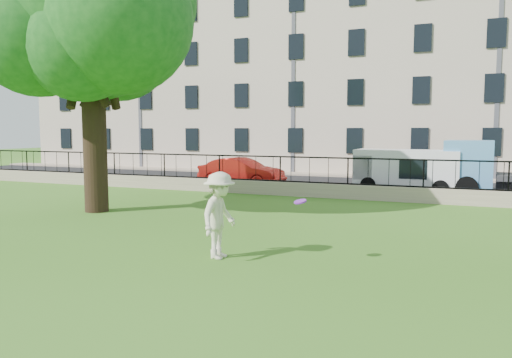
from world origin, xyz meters
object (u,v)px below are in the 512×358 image
at_px(red_sedan, 242,172).
at_px(tree, 89,12).
at_px(white_van, 407,171).
at_px(man, 220,215).
at_px(frisbee, 300,202).

bearing_deg(red_sedan, tree, 173.88).
bearing_deg(red_sedan, white_van, -78.81).
bearing_deg(man, white_van, -9.31).
distance_m(man, red_sedan, 14.25).
xyz_separation_m(frisbee, red_sedan, (-7.27, 12.93, -0.63)).
height_order(man, white_van, white_van).
relative_size(man, frisbee, 7.20).
relative_size(tree, man, 5.31).
relative_size(frisbee, white_van, 0.06).
bearing_deg(white_van, frisbee, -90.53).
bearing_deg(tree, man, -30.36).
xyz_separation_m(man, frisbee, (1.80, 0.23, 0.38)).
xyz_separation_m(tree, frisbee, (8.88, -3.92, -5.53)).
height_order(tree, white_van, tree).
relative_size(red_sedan, white_van, 0.95).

